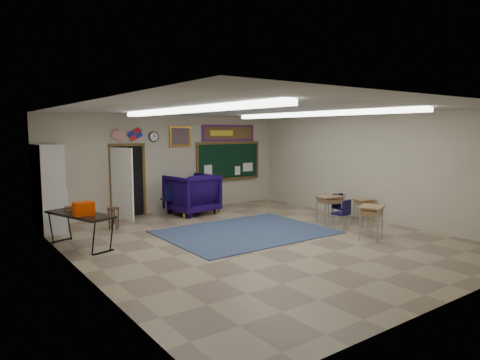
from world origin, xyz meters
TOP-DOWN VIEW (x-y plane):
  - floor at (0.00, 0.00)m, footprint 9.00×9.00m
  - back_wall at (0.00, 4.50)m, footprint 8.00×0.04m
  - front_wall at (0.00, -4.50)m, footprint 8.00×0.04m
  - left_wall at (-4.00, 0.00)m, footprint 0.04×9.00m
  - right_wall at (4.00, 0.00)m, footprint 0.04×9.00m
  - ceiling at (0.00, 0.00)m, footprint 8.00×9.00m
  - area_rug at (0.20, 0.80)m, footprint 4.00×3.00m
  - fluorescent_strips at (0.00, 0.00)m, footprint 3.86×6.00m
  - doorway at (-1.50, 4.35)m, footprint 1.10×0.89m
  - chalkboard at (2.20, 4.46)m, footprint 2.55×0.14m
  - bulletin_board at (2.20, 4.47)m, footprint 2.10×0.05m
  - framed_art_print at (0.35, 4.47)m, footprint 0.75×0.05m
  - wall_clock at (-0.55, 4.47)m, footprint 0.32×0.05m
  - wall_flags at (-1.40, 4.44)m, footprint 1.16×0.06m
  - storage_cabinet at (-3.71, 3.85)m, footprint 0.59×1.25m
  - wingback_armchair at (0.32, 3.71)m, footprint 1.47×1.51m
  - student_chair_reading at (-0.32, 3.95)m, footprint 0.50×0.50m
  - student_chair_desk_a at (2.39, -0.37)m, footprint 0.44×0.44m
  - student_chair_desk_b at (2.99, 0.14)m, footprint 0.45×0.45m
  - student_desk_front_left at (2.64, 0.26)m, footprint 0.71×0.58m
  - student_desk_front_right at (3.24, 0.53)m, footprint 0.74×0.70m
  - student_desk_back_left at (2.16, -1.48)m, footprint 0.81×0.73m
  - student_desk_back_right at (3.65, -0.11)m, footprint 0.60×0.49m
  - folding_table at (-3.53, 1.81)m, footprint 1.11×1.90m
  - wooden_stool at (-2.34, 3.10)m, footprint 0.32×0.32m

SIDE VIEW (x-z plane):
  - floor at x=0.00m, z-range 0.00..0.00m
  - area_rug at x=0.20m, z-range 0.00..0.02m
  - wooden_stool at x=-2.34m, z-range 0.01..0.57m
  - student_desk_back_right at x=3.65m, z-range 0.04..0.67m
  - student_chair_desk_a at x=2.39m, z-range 0.00..0.78m
  - student_chair_desk_b at x=2.99m, z-range 0.00..0.79m
  - student_desk_front_right at x=3.24m, z-range 0.04..0.75m
  - folding_table at x=-3.53m, z-range -0.11..0.92m
  - student_desk_front_left at x=2.64m, z-range 0.05..0.81m
  - student_desk_back_left at x=2.16m, z-range 0.05..0.84m
  - student_chair_reading at x=-0.32m, z-range 0.00..0.90m
  - wingback_armchair at x=0.32m, z-range 0.00..1.22m
  - doorway at x=-1.50m, z-range -0.02..2.14m
  - storage_cabinet at x=-3.71m, z-range 0.00..2.20m
  - chalkboard at x=2.20m, z-range 0.81..2.11m
  - back_wall at x=0.00m, z-range 0.00..3.00m
  - front_wall at x=0.00m, z-range 0.00..3.00m
  - left_wall at x=-4.00m, z-range 0.00..3.00m
  - right_wall at x=4.00m, z-range 0.00..3.00m
  - framed_art_print at x=0.35m, z-range 2.02..2.67m
  - wall_clock at x=-0.55m, z-range 2.19..2.51m
  - bulletin_board at x=2.20m, z-range 2.18..2.73m
  - wall_flags at x=-1.40m, z-range 2.13..2.83m
  - fluorescent_strips at x=0.00m, z-range 2.89..2.99m
  - ceiling at x=0.00m, z-range 2.98..3.02m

